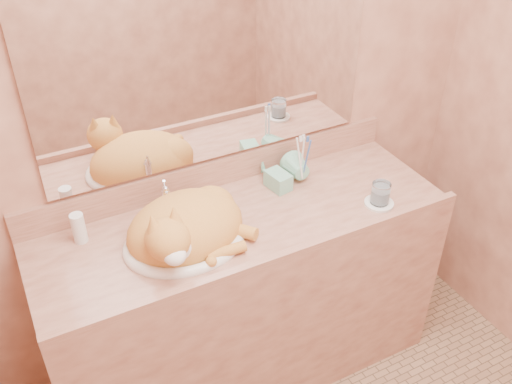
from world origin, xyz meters
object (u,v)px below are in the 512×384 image
toothbrush_cup (303,175)px  water_glass (381,193)px  vanity_counter (245,299)px  sink_basin (183,228)px  soap_dispenser (287,177)px  cat (185,226)px

toothbrush_cup → water_glass: 0.32m
vanity_counter → water_glass: 0.72m
sink_basin → toothbrush_cup: (0.57, 0.12, -0.02)m
soap_dispenser → toothbrush_cup: size_ratio=1.45×
vanity_counter → sink_basin: 0.55m
toothbrush_cup → soap_dispenser: bearing=-163.8°
vanity_counter → cat: bearing=-174.5°
cat → soap_dispenser: size_ratio=2.76×
sink_basin → toothbrush_cup: sink_basin is taller
vanity_counter → toothbrush_cup: size_ratio=14.51×
sink_basin → soap_dispenser: bearing=-0.1°
cat → toothbrush_cup: 0.58m
soap_dispenser → water_glass: bearing=-48.5°
soap_dispenser → toothbrush_cup: bearing=6.0°
water_glass → vanity_counter: bearing=163.5°
vanity_counter → cat: 0.56m
cat → water_glass: (0.76, -0.13, -0.02)m
soap_dispenser → vanity_counter: bearing=-172.0°
toothbrush_cup → water_glass: toothbrush_cup is taller
soap_dispenser → toothbrush_cup: soap_dispenser is taller
vanity_counter → water_glass: (0.52, -0.15, 0.48)m
cat → water_glass: size_ratio=5.10×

